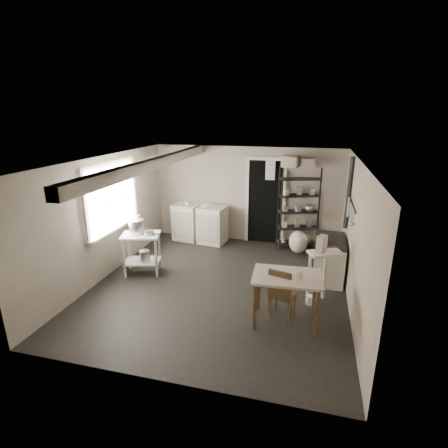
% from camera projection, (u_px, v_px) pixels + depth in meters
% --- Properties ---
extents(floor, '(5.00, 5.00, 0.00)m').
position_uv_depth(floor, '(220.00, 285.00, 6.46)').
color(floor, black).
rests_on(floor, ground).
extents(ceiling, '(5.00, 5.00, 0.00)m').
position_uv_depth(ceiling, '(219.00, 160.00, 5.75)').
color(ceiling, silver).
rests_on(ceiling, wall_back).
extents(wall_back, '(4.50, 0.02, 2.30)m').
position_uv_depth(wall_back, '(247.00, 195.00, 8.41)').
color(wall_back, '#B2A597').
rests_on(wall_back, ground).
extents(wall_front, '(4.50, 0.02, 2.30)m').
position_uv_depth(wall_front, '(160.00, 296.00, 3.80)').
color(wall_front, '#B2A597').
rests_on(wall_front, ground).
extents(wall_left, '(0.02, 5.00, 2.30)m').
position_uv_depth(wall_left, '(106.00, 217.00, 6.64)').
color(wall_left, '#B2A597').
rests_on(wall_left, ground).
extents(wall_right, '(0.02, 5.00, 2.30)m').
position_uv_depth(wall_right, '(356.00, 237.00, 5.57)').
color(wall_right, '#B2A597').
rests_on(wall_right, ground).
extents(window, '(0.12, 1.76, 1.28)m').
position_uv_depth(window, '(111.00, 197.00, 6.71)').
color(window, silver).
rests_on(window, wall_left).
extents(doorway, '(0.96, 0.10, 2.08)m').
position_uv_depth(doorway, '(265.00, 203.00, 8.32)').
color(doorway, silver).
rests_on(doorway, ground).
extents(ceiling_beam, '(0.18, 5.00, 0.18)m').
position_uv_depth(ceiling_beam, '(153.00, 164.00, 6.07)').
color(ceiling_beam, silver).
rests_on(ceiling_beam, ceiling).
extents(wallpaper_panel, '(0.01, 5.00, 2.30)m').
position_uv_depth(wallpaper_panel, '(355.00, 237.00, 5.57)').
color(wallpaper_panel, '#BDAD9A').
rests_on(wallpaper_panel, wall_right).
extents(utensil_rail, '(0.06, 1.20, 0.44)m').
position_uv_depth(utensil_rail, '(351.00, 204.00, 6.01)').
color(utensil_rail, '#BDBDBF').
rests_on(utensil_rail, wall_right).
extents(prep_table, '(0.83, 0.69, 0.82)m').
position_uv_depth(prep_table, '(142.00, 254.00, 6.84)').
color(prep_table, silver).
rests_on(prep_table, ground).
extents(stockpot, '(0.32, 0.32, 0.30)m').
position_uv_depth(stockpot, '(136.00, 227.00, 6.71)').
color(stockpot, '#BDBDBF').
rests_on(stockpot, prep_table).
extents(saucepan, '(0.22, 0.22, 0.11)m').
position_uv_depth(saucepan, '(149.00, 233.00, 6.66)').
color(saucepan, '#BDBDBF').
rests_on(saucepan, prep_table).
extents(bucket, '(0.22, 0.22, 0.22)m').
position_uv_depth(bucket, '(145.00, 256.00, 6.80)').
color(bucket, '#BDBDBF').
rests_on(bucket, prep_table).
extents(base_cabinets, '(1.44, 0.77, 0.90)m').
position_uv_depth(base_cabinets, '(200.00, 223.00, 8.59)').
color(base_cabinets, silver).
rests_on(base_cabinets, ground).
extents(mixing_bowl, '(0.32, 0.32, 0.08)m').
position_uv_depth(mixing_bowl, '(205.00, 204.00, 8.38)').
color(mixing_bowl, silver).
rests_on(mixing_bowl, base_cabinets).
extents(counter_cup, '(0.13, 0.13, 0.10)m').
position_uv_depth(counter_cup, '(186.00, 203.00, 8.41)').
color(counter_cup, silver).
rests_on(counter_cup, base_cabinets).
extents(shelf_rack, '(0.96, 0.62, 1.90)m').
position_uv_depth(shelf_rack, '(298.00, 208.00, 8.00)').
color(shelf_rack, black).
rests_on(shelf_rack, ground).
extents(shelf_jar, '(0.09, 0.09, 0.19)m').
position_uv_depth(shelf_jar, '(288.00, 190.00, 7.91)').
color(shelf_jar, silver).
rests_on(shelf_jar, shelf_rack).
extents(storage_box_a, '(0.41, 0.37, 0.24)m').
position_uv_depth(storage_box_a, '(291.00, 162.00, 7.71)').
color(storage_box_a, beige).
rests_on(storage_box_a, shelf_rack).
extents(storage_box_b, '(0.32, 0.30, 0.20)m').
position_uv_depth(storage_box_b, '(308.00, 163.00, 7.68)').
color(storage_box_b, beige).
rests_on(storage_box_b, shelf_rack).
extents(stove, '(0.57, 1.01, 0.79)m').
position_uv_depth(stove, '(329.00, 257.00, 6.62)').
color(stove, silver).
rests_on(stove, ground).
extents(stovepipe, '(0.12, 0.12, 1.32)m').
position_uv_depth(stovepipe, '(350.00, 193.00, 6.60)').
color(stovepipe, black).
rests_on(stovepipe, stove).
extents(side_ledge, '(0.63, 0.50, 0.86)m').
position_uv_depth(side_ledge, '(323.00, 275.00, 5.88)').
color(side_ledge, silver).
rests_on(side_ledge, ground).
extents(oats_box, '(0.18, 0.22, 0.29)m').
position_uv_depth(oats_box, '(322.00, 243.00, 5.70)').
color(oats_box, beige).
rests_on(oats_box, side_ledge).
extents(work_table, '(1.05, 0.76, 0.76)m').
position_uv_depth(work_table, '(286.00, 299.00, 5.25)').
color(work_table, beige).
rests_on(work_table, ground).
extents(table_cup, '(0.10, 0.10, 0.09)m').
position_uv_depth(table_cup, '(299.00, 276.00, 5.02)').
color(table_cup, silver).
rests_on(table_cup, work_table).
extents(chair, '(0.44, 0.46, 0.86)m').
position_uv_depth(chair, '(283.00, 289.00, 5.31)').
color(chair, '#503822').
rests_on(chair, ground).
extents(flour_sack, '(0.48, 0.43, 0.51)m').
position_uv_depth(flour_sack, '(298.00, 243.00, 7.90)').
color(flour_sack, white).
rests_on(flour_sack, ground).
extents(floor_crock, '(0.15, 0.15, 0.16)m').
position_uv_depth(floor_crock, '(310.00, 300.00, 5.80)').
color(floor_crock, silver).
rests_on(floor_crock, ground).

